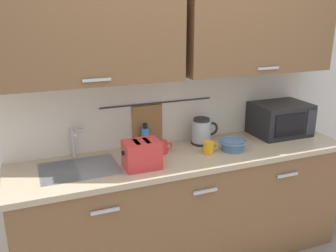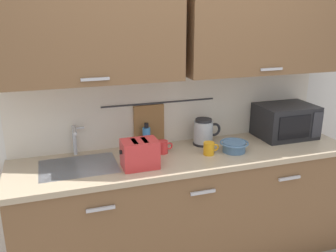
{
  "view_description": "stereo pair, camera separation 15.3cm",
  "coord_description": "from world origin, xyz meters",
  "px_view_note": "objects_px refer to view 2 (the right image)",
  "views": [
    {
      "loc": [
        -1.07,
        -1.99,
        1.92
      ],
      "look_at": [
        -0.14,
        0.33,
        1.12
      ],
      "focal_mm": 39.21,
      "sensor_mm": 36.0,
      "label": 1
    },
    {
      "loc": [
        -0.92,
        -2.04,
        1.92
      ],
      "look_at": [
        -0.14,
        0.33,
        1.12
      ],
      "focal_mm": 39.21,
      "sensor_mm": 36.0,
      "label": 2
    }
  ],
  "objects_px": {
    "toaster": "(140,154)",
    "dish_soap_bottle": "(147,137)",
    "mixing_bowl": "(234,146)",
    "mug_near_sink": "(163,147)",
    "mug_by_kettle": "(209,148)",
    "electric_kettle": "(204,132)",
    "microwave": "(285,121)"
  },
  "relations": [
    {
      "from": "mixing_bowl",
      "to": "mug_by_kettle",
      "type": "height_order",
      "value": "mug_by_kettle"
    },
    {
      "from": "toaster",
      "to": "mixing_bowl",
      "type": "bearing_deg",
      "value": 4.19
    },
    {
      "from": "dish_soap_bottle",
      "to": "mug_by_kettle",
      "type": "height_order",
      "value": "dish_soap_bottle"
    },
    {
      "from": "toaster",
      "to": "dish_soap_bottle",
      "type": "bearing_deg",
      "value": 67.84
    },
    {
      "from": "toaster",
      "to": "mug_by_kettle",
      "type": "distance_m",
      "value": 0.54
    },
    {
      "from": "mug_near_sink",
      "to": "mug_by_kettle",
      "type": "height_order",
      "value": "same"
    },
    {
      "from": "dish_soap_bottle",
      "to": "toaster",
      "type": "height_order",
      "value": "dish_soap_bottle"
    },
    {
      "from": "electric_kettle",
      "to": "mixing_bowl",
      "type": "relative_size",
      "value": 1.06
    },
    {
      "from": "microwave",
      "to": "mug_near_sink",
      "type": "xyz_separation_m",
      "value": [
        -1.08,
        -0.04,
        -0.09
      ]
    },
    {
      "from": "microwave",
      "to": "dish_soap_bottle",
      "type": "distance_m",
      "value": 1.17
    },
    {
      "from": "dish_soap_bottle",
      "to": "electric_kettle",
      "type": "bearing_deg",
      "value": -8.97
    },
    {
      "from": "dish_soap_bottle",
      "to": "mug_near_sink",
      "type": "distance_m",
      "value": 0.17
    },
    {
      "from": "electric_kettle",
      "to": "mug_near_sink",
      "type": "distance_m",
      "value": 0.37
    },
    {
      "from": "dish_soap_bottle",
      "to": "mug_by_kettle",
      "type": "xyz_separation_m",
      "value": [
        0.4,
        -0.28,
        -0.04
      ]
    },
    {
      "from": "dish_soap_bottle",
      "to": "mug_by_kettle",
      "type": "distance_m",
      "value": 0.49
    },
    {
      "from": "electric_kettle",
      "to": "toaster",
      "type": "distance_m",
      "value": 0.64
    },
    {
      "from": "electric_kettle",
      "to": "mug_near_sink",
      "type": "xyz_separation_m",
      "value": [
        -0.36,
        -0.08,
        -0.05
      ]
    },
    {
      "from": "dish_soap_bottle",
      "to": "mixing_bowl",
      "type": "relative_size",
      "value": 0.92
    },
    {
      "from": "electric_kettle",
      "to": "mug_near_sink",
      "type": "height_order",
      "value": "electric_kettle"
    },
    {
      "from": "electric_kettle",
      "to": "mug_by_kettle",
      "type": "relative_size",
      "value": 1.89
    },
    {
      "from": "electric_kettle",
      "to": "dish_soap_bottle",
      "type": "xyz_separation_m",
      "value": [
        -0.44,
        0.07,
        -0.01
      ]
    },
    {
      "from": "mug_near_sink",
      "to": "mixing_bowl",
      "type": "distance_m",
      "value": 0.53
    },
    {
      "from": "dish_soap_bottle",
      "to": "toaster",
      "type": "relative_size",
      "value": 0.77
    },
    {
      "from": "microwave",
      "to": "toaster",
      "type": "height_order",
      "value": "microwave"
    },
    {
      "from": "mug_near_sink",
      "to": "mug_by_kettle",
      "type": "distance_m",
      "value": 0.34
    },
    {
      "from": "dish_soap_bottle",
      "to": "mug_by_kettle",
      "type": "bearing_deg",
      "value": -35.5
    },
    {
      "from": "mug_by_kettle",
      "to": "toaster",
      "type": "bearing_deg",
      "value": -173.74
    },
    {
      "from": "mixing_bowl",
      "to": "toaster",
      "type": "height_order",
      "value": "toaster"
    },
    {
      "from": "dish_soap_bottle",
      "to": "mug_by_kettle",
      "type": "relative_size",
      "value": 1.63
    },
    {
      "from": "dish_soap_bottle",
      "to": "mixing_bowl",
      "type": "height_order",
      "value": "dish_soap_bottle"
    },
    {
      "from": "electric_kettle",
      "to": "dish_soap_bottle",
      "type": "relative_size",
      "value": 1.16
    },
    {
      "from": "electric_kettle",
      "to": "dish_soap_bottle",
      "type": "distance_m",
      "value": 0.45
    }
  ]
}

